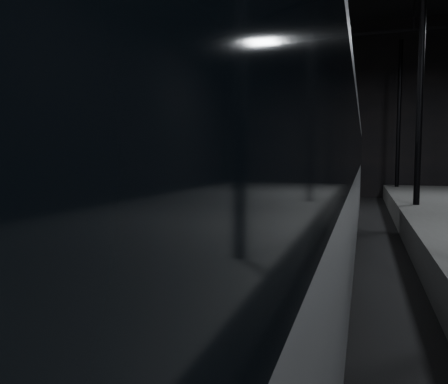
% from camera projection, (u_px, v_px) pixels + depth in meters
% --- Properties ---
extents(ground, '(44.00, 44.00, 0.00)m').
position_uv_depth(ground, '(304.00, 263.00, 12.62)').
color(ground, black).
rests_on(ground, ground).
extents(platform_left, '(9.00, 43.80, 1.00)m').
position_uv_depth(platform_left, '(82.00, 233.00, 14.87)').
color(platform_left, '#555452').
rests_on(platform_left, ground).
extents(tactile_strip, '(0.50, 43.80, 0.01)m').
position_uv_depth(tactile_strip, '(199.00, 224.00, 13.53)').
color(tactile_strip, '#7F6117').
rests_on(tactile_strip, platform_left).
extents(track, '(2.40, 43.00, 0.24)m').
position_uv_depth(track, '(304.00, 261.00, 12.62)').
color(track, '#3F3328').
rests_on(track, ground).
extents(train, '(3.02, 20.20, 5.40)m').
position_uv_depth(train, '(287.00, 160.00, 9.47)').
color(train, '#9C9FA3').
rests_on(train, ground).
extents(woman, '(0.74, 0.59, 1.78)m').
position_uv_depth(woman, '(163.00, 191.00, 15.01)').
color(woman, '#908258').
rests_on(woman, platform_left).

